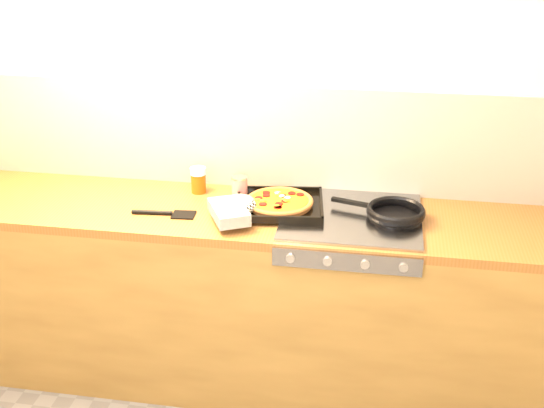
% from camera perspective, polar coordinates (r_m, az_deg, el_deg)
% --- Properties ---
extents(room_shell, '(3.20, 3.20, 3.20)m').
position_cam_1_polar(room_shell, '(3.22, -0.85, 5.59)').
color(room_shell, white).
rests_on(room_shell, ground).
extents(counter_run, '(3.20, 0.62, 0.90)m').
position_cam_1_polar(counter_run, '(3.26, -1.68, -7.78)').
color(counter_run, olive).
rests_on(counter_run, ground).
extents(stovetop, '(0.60, 0.56, 0.02)m').
position_cam_1_polar(stovetop, '(2.99, 6.68, -1.09)').
color(stovetop, gray).
rests_on(stovetop, counter_run).
extents(pizza_on_tray, '(0.52, 0.49, 0.07)m').
position_cam_1_polar(pizza_on_tray, '(3.00, -0.55, -0.04)').
color(pizza_on_tray, black).
rests_on(pizza_on_tray, stovetop).
extents(frying_pan, '(0.44, 0.31, 0.04)m').
position_cam_1_polar(frying_pan, '(2.99, 10.20, -0.71)').
color(frying_pan, black).
rests_on(frying_pan, stovetop).
extents(tomato_can, '(0.08, 0.08, 0.11)m').
position_cam_1_polar(tomato_can, '(3.16, -2.73, 1.40)').
color(tomato_can, '#9E0C16').
rests_on(tomato_can, counter_run).
extents(juice_glass, '(0.08, 0.08, 0.12)m').
position_cam_1_polar(juice_glass, '(3.23, -6.18, 2.02)').
color(juice_glass, '#D6410C').
rests_on(juice_glass, counter_run).
extents(wooden_spoon, '(0.28, 0.15, 0.02)m').
position_cam_1_polar(wooden_spoon, '(3.16, -0.00, 0.57)').
color(wooden_spoon, '#A37545').
rests_on(wooden_spoon, counter_run).
extents(black_spatula, '(0.28, 0.09, 0.02)m').
position_cam_1_polar(black_spatula, '(3.04, -8.93, -0.78)').
color(black_spatula, black).
rests_on(black_spatula, counter_run).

